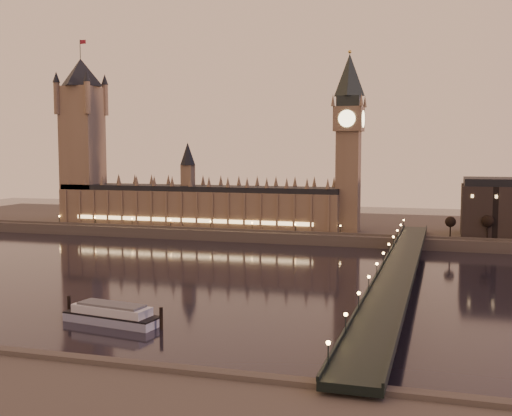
% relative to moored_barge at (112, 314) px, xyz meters
% --- Properties ---
extents(ground, '(700.00, 700.00, 0.00)m').
position_rel_moored_barge_xyz_m(ground, '(-10.13, 75.29, -2.83)').
color(ground, black).
rests_on(ground, ground).
extents(far_embankment, '(560.00, 130.00, 6.00)m').
position_rel_moored_barge_xyz_m(far_embankment, '(19.87, 240.29, 0.17)').
color(far_embankment, '#423D35').
rests_on(far_embankment, ground).
extents(palace_of_westminster, '(180.00, 26.62, 52.00)m').
position_rel_moored_barge_xyz_m(palace_of_westminster, '(-50.25, 196.28, 18.88)').
color(palace_of_westminster, brown).
rests_on(palace_of_westminster, ground).
extents(victoria_tower, '(31.68, 31.68, 118.00)m').
position_rel_moored_barge_xyz_m(victoria_tower, '(-130.13, 196.29, 62.96)').
color(victoria_tower, brown).
rests_on(victoria_tower, ground).
extents(big_ben, '(17.68, 17.68, 104.00)m').
position_rel_moored_barge_xyz_m(big_ben, '(43.86, 196.27, 61.12)').
color(big_ben, brown).
rests_on(big_ben, ground).
extents(westminster_bridge, '(13.20, 260.00, 15.30)m').
position_rel_moored_barge_xyz_m(westminster_bridge, '(81.48, 75.29, 2.69)').
color(westminster_bridge, black).
rests_on(westminster_bridge, ground).
extents(bare_tree_0, '(6.17, 6.17, 12.55)m').
position_rel_moored_barge_xyz_m(bare_tree_0, '(102.51, 184.29, 12.54)').
color(bare_tree_0, black).
rests_on(bare_tree_0, ground).
extents(bare_tree_1, '(6.17, 6.17, 12.55)m').
position_rel_moored_barge_xyz_m(bare_tree_1, '(118.81, 184.29, 12.54)').
color(bare_tree_1, black).
rests_on(bare_tree_1, ground).
extents(moored_barge, '(36.16, 13.52, 6.70)m').
position_rel_moored_barge_xyz_m(moored_barge, '(0.00, 0.00, 0.00)').
color(moored_barge, '#939EBB').
rests_on(moored_barge, ground).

